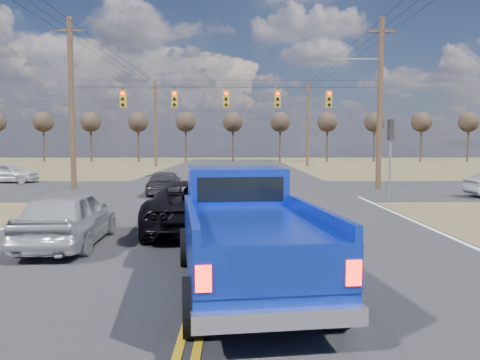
{
  "coord_description": "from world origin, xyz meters",
  "views": [
    {
      "loc": [
        0.65,
        -9.53,
        2.73
      ],
      "look_at": [
        0.74,
        6.14,
        1.5
      ],
      "focal_mm": 35.0,
      "sensor_mm": 36.0,
      "label": 1
    }
  ],
  "objects_px": {
    "silver_suv": "(68,217)",
    "white_car_queue": "(251,184)",
    "pickup_truck": "(244,232)",
    "dgrey_car_queue": "(165,183)",
    "cross_car_west": "(8,173)",
    "black_suv": "(191,205)"
  },
  "relations": [
    {
      "from": "pickup_truck",
      "to": "dgrey_car_queue",
      "type": "bearing_deg",
      "value": 96.52
    },
    {
      "from": "pickup_truck",
      "to": "dgrey_car_queue",
      "type": "xyz_separation_m",
      "value": [
        -3.98,
        16.07,
        -0.46
      ]
    },
    {
      "from": "silver_suv",
      "to": "cross_car_west",
      "type": "bearing_deg",
      "value": -63.05
    },
    {
      "from": "white_car_queue",
      "to": "cross_car_west",
      "type": "relative_size",
      "value": 1.1
    },
    {
      "from": "silver_suv",
      "to": "white_car_queue",
      "type": "xyz_separation_m",
      "value": [
        5.18,
        10.47,
        -0.04
      ]
    },
    {
      "from": "cross_car_west",
      "to": "white_car_queue",
      "type": "bearing_deg",
      "value": -118.56
    },
    {
      "from": "pickup_truck",
      "to": "black_suv",
      "type": "height_order",
      "value": "pickup_truck"
    },
    {
      "from": "black_suv",
      "to": "white_car_queue",
      "type": "xyz_separation_m",
      "value": [
        2.13,
        8.29,
        -0.07
      ]
    },
    {
      "from": "white_car_queue",
      "to": "dgrey_car_queue",
      "type": "height_order",
      "value": "white_car_queue"
    },
    {
      "from": "silver_suv",
      "to": "white_car_queue",
      "type": "height_order",
      "value": "silver_suv"
    },
    {
      "from": "pickup_truck",
      "to": "white_car_queue",
      "type": "relative_size",
      "value": 1.39
    },
    {
      "from": "silver_suv",
      "to": "cross_car_west",
      "type": "height_order",
      "value": "silver_suv"
    },
    {
      "from": "pickup_truck",
      "to": "cross_car_west",
      "type": "height_order",
      "value": "pickup_truck"
    },
    {
      "from": "black_suv",
      "to": "dgrey_car_queue",
      "type": "xyz_separation_m",
      "value": [
        -2.4,
        10.24,
        -0.18
      ]
    },
    {
      "from": "pickup_truck",
      "to": "dgrey_car_queue",
      "type": "relative_size",
      "value": 1.44
    },
    {
      "from": "black_suv",
      "to": "cross_car_west",
      "type": "distance_m",
      "value": 22.88
    },
    {
      "from": "white_car_queue",
      "to": "cross_car_west",
      "type": "height_order",
      "value": "white_car_queue"
    },
    {
      "from": "dgrey_car_queue",
      "to": "cross_car_west",
      "type": "bearing_deg",
      "value": -35.95
    },
    {
      "from": "pickup_truck",
      "to": "cross_car_west",
      "type": "relative_size",
      "value": 1.53
    },
    {
      "from": "dgrey_car_queue",
      "to": "cross_car_west",
      "type": "xyz_separation_m",
      "value": [
        -12.01,
        7.54,
        0.07
      ]
    },
    {
      "from": "silver_suv",
      "to": "dgrey_car_queue",
      "type": "bearing_deg",
      "value": -95.67
    },
    {
      "from": "cross_car_west",
      "to": "silver_suv",
      "type": "bearing_deg",
      "value": -149.08
    }
  ]
}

